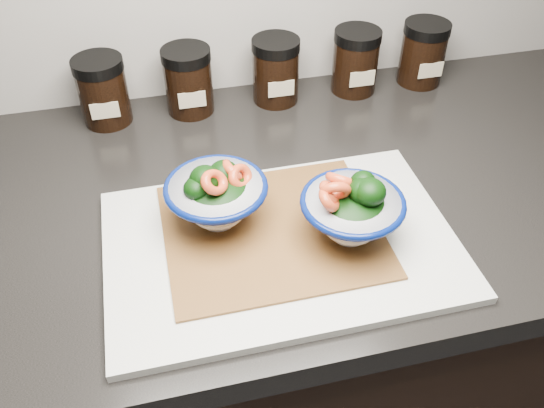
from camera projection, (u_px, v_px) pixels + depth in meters
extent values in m
cube|color=black|center=(334.00, 355.00, 1.18)|extent=(3.43, 0.58, 0.86)
cube|color=black|center=(355.00, 186.00, 0.88)|extent=(3.50, 0.60, 0.04)
cube|color=silver|center=(281.00, 244.00, 0.75)|extent=(0.45, 0.30, 0.01)
cube|color=brown|center=(272.00, 230.00, 0.76)|extent=(0.28, 0.24, 0.00)
cylinder|color=white|center=(218.00, 217.00, 0.76)|extent=(0.05, 0.05, 0.01)
ellipsoid|color=white|center=(218.00, 209.00, 0.75)|extent=(0.07, 0.07, 0.03)
torus|color=#051454|center=(216.00, 188.00, 0.73)|extent=(0.13, 0.13, 0.01)
torus|color=#051454|center=(216.00, 196.00, 0.74)|extent=(0.11, 0.11, 0.00)
ellipsoid|color=black|center=(216.00, 193.00, 0.74)|extent=(0.10, 0.10, 0.04)
ellipsoid|color=black|center=(196.00, 189.00, 0.71)|extent=(0.03, 0.03, 0.03)
cylinder|color=#477233|center=(197.00, 196.00, 0.72)|extent=(0.01, 0.01, 0.02)
ellipsoid|color=black|center=(205.00, 180.00, 0.72)|extent=(0.04, 0.04, 0.04)
cylinder|color=#477233|center=(206.00, 189.00, 0.73)|extent=(0.01, 0.01, 0.03)
ellipsoid|color=black|center=(224.00, 177.00, 0.74)|extent=(0.04, 0.04, 0.04)
cylinder|color=#477233|center=(225.00, 185.00, 0.75)|extent=(0.02, 0.01, 0.03)
torus|color=#DF4C29|center=(215.00, 182.00, 0.70)|extent=(0.05, 0.06, 0.05)
torus|color=#DF4C29|center=(232.00, 170.00, 0.74)|extent=(0.03, 0.05, 0.05)
torus|color=#DF4C29|center=(222.00, 175.00, 0.74)|extent=(0.05, 0.05, 0.03)
torus|color=#DF4C29|center=(240.00, 177.00, 0.73)|extent=(0.05, 0.05, 0.04)
cylinder|color=#CCBC8E|center=(218.00, 177.00, 0.73)|extent=(0.02, 0.02, 0.01)
cylinder|color=#CCBC8E|center=(214.00, 189.00, 0.71)|extent=(0.02, 0.02, 0.01)
cylinder|color=white|center=(349.00, 232.00, 0.74)|extent=(0.05, 0.05, 0.01)
ellipsoid|color=white|center=(350.00, 224.00, 0.73)|extent=(0.07, 0.07, 0.03)
torus|color=#051454|center=(353.00, 202.00, 0.71)|extent=(0.13, 0.13, 0.01)
torus|color=#051454|center=(352.00, 210.00, 0.72)|extent=(0.11, 0.11, 0.00)
ellipsoid|color=black|center=(352.00, 208.00, 0.72)|extent=(0.10, 0.10, 0.04)
ellipsoid|color=black|center=(370.00, 192.00, 0.69)|extent=(0.04, 0.04, 0.03)
cylinder|color=#477233|center=(369.00, 200.00, 0.70)|extent=(0.01, 0.01, 0.03)
ellipsoid|color=black|center=(363.00, 191.00, 0.70)|extent=(0.04, 0.04, 0.03)
cylinder|color=#477233|center=(361.00, 199.00, 0.71)|extent=(0.01, 0.01, 0.02)
ellipsoid|color=black|center=(363.00, 185.00, 0.71)|extent=(0.03, 0.03, 0.04)
cylinder|color=#477233|center=(362.00, 192.00, 0.72)|extent=(0.01, 0.01, 0.02)
torus|color=#DF4C29|center=(329.00, 199.00, 0.69)|extent=(0.04, 0.06, 0.05)
torus|color=#DF4C29|center=(335.00, 191.00, 0.69)|extent=(0.04, 0.03, 0.05)
torus|color=#DF4C29|center=(340.00, 180.00, 0.72)|extent=(0.06, 0.05, 0.04)
torus|color=#DF4C29|center=(369.00, 189.00, 0.70)|extent=(0.04, 0.05, 0.05)
torus|color=#DF4C29|center=(329.00, 193.00, 0.70)|extent=(0.04, 0.06, 0.05)
cylinder|color=#CCBC8E|center=(356.00, 192.00, 0.71)|extent=(0.02, 0.02, 0.01)
cylinder|color=black|center=(104.00, 96.00, 0.94)|extent=(0.08, 0.08, 0.09)
cylinder|color=black|center=(97.00, 64.00, 0.91)|extent=(0.08, 0.08, 0.02)
cube|color=#C6B793|center=(105.00, 111.00, 0.92)|extent=(0.05, 0.00, 0.03)
cylinder|color=black|center=(189.00, 86.00, 0.97)|extent=(0.08, 0.08, 0.09)
cylinder|color=black|center=(186.00, 55.00, 0.93)|extent=(0.08, 0.08, 0.02)
cube|color=#C6B793|center=(192.00, 100.00, 0.94)|extent=(0.04, 0.00, 0.03)
cylinder|color=black|center=(276.00, 75.00, 0.99)|extent=(0.08, 0.08, 0.09)
cylinder|color=black|center=(276.00, 45.00, 0.96)|extent=(0.08, 0.08, 0.02)
cube|color=#C6B793|center=(281.00, 89.00, 0.97)|extent=(0.05, 0.00, 0.03)
cylinder|color=black|center=(355.00, 66.00, 1.02)|extent=(0.08, 0.08, 0.09)
cylinder|color=black|center=(358.00, 36.00, 0.98)|extent=(0.08, 0.08, 0.02)
cube|color=#C6B793|center=(362.00, 79.00, 0.99)|extent=(0.04, 0.00, 0.03)
cylinder|color=black|center=(422.00, 58.00, 1.04)|extent=(0.08, 0.08, 0.09)
cylinder|color=black|center=(428.00, 28.00, 1.00)|extent=(0.08, 0.08, 0.02)
cube|color=#C6B793|center=(431.00, 70.00, 1.02)|extent=(0.04, 0.00, 0.03)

